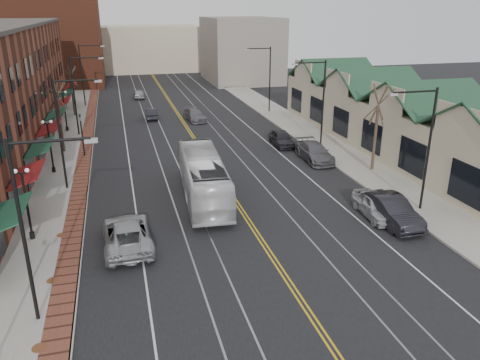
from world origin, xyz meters
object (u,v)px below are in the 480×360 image
parked_suv (127,234)px  parked_car_d (282,138)px  parked_car_c (315,152)px  parked_car_b (391,210)px  transit_bus (203,177)px  parked_car_a (376,205)px

parked_suv → parked_car_d: bearing=-133.9°
parked_car_c → parked_car_d: size_ratio=1.22×
parked_car_b → parked_car_d: parked_car_b is taller
transit_bus → parked_car_d: size_ratio=2.59×
parked_suv → parked_car_c: parked_suv is taller
parked_car_a → parked_car_b: 1.16m
parked_car_a → parked_car_c: parked_car_c is taller
parked_car_b → parked_suv: bearing=175.4°
parked_car_d → parked_suv: bearing=-128.5°
parked_car_a → parked_car_b: size_ratio=0.86×
parked_car_a → parked_car_d: size_ratio=1.03×
parked_car_a → parked_car_c: (0.88, 11.82, 0.01)m
parked_suv → parked_car_b: size_ratio=1.10×
parked_car_a → parked_car_c: bearing=89.6°
parked_suv → parked_car_d: 22.92m
parked_car_b → transit_bus: bearing=145.4°
parked_car_a → parked_car_d: (-0.32, 17.02, -0.02)m
parked_car_a → parked_car_b: parked_car_b is taller
transit_bus → parked_suv: transit_bus is taller
transit_bus → parked_car_a: bearing=153.7°
parked_suv → parked_car_d: (15.30, 17.07, -0.05)m
parked_suv → parked_car_d: parked_suv is taller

